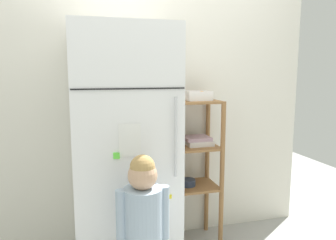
% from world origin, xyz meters
% --- Properties ---
extents(kitchen_wall_back, '(2.69, 0.03, 2.18)m').
position_xyz_m(kitchen_wall_back, '(0.00, 0.36, 1.09)').
color(kitchen_wall_back, silver).
rests_on(kitchen_wall_back, ground).
extents(refrigerator, '(0.68, 0.66, 1.68)m').
position_xyz_m(refrigerator, '(-0.27, 0.02, 0.84)').
color(refrigerator, white).
rests_on(refrigerator, ground).
extents(child_standing, '(0.30, 0.22, 0.93)m').
position_xyz_m(child_standing, '(-0.23, -0.49, 0.57)').
color(child_standing, '#475569').
rests_on(child_standing, ground).
extents(pantry_shelf_unit, '(0.37, 0.34, 1.16)m').
position_xyz_m(pantry_shelf_unit, '(0.31, 0.17, 0.71)').
color(pantry_shelf_unit, olive).
rests_on(pantry_shelf_unit, ground).
extents(fruit_bin, '(0.19, 0.17, 0.07)m').
position_xyz_m(fruit_bin, '(0.34, 0.16, 1.19)').
color(fruit_bin, white).
rests_on(fruit_bin, pantry_shelf_unit).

